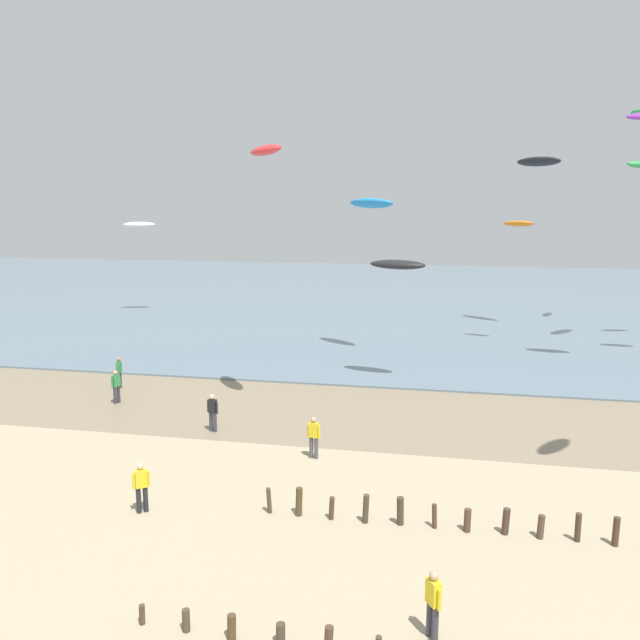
{
  "coord_description": "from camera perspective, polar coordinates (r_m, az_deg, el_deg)",
  "views": [
    {
      "loc": [
        6.79,
        -4.9,
        9.96
      ],
      "look_at": [
        3.44,
        12.57,
        6.63
      ],
      "focal_mm": 34.96,
      "sensor_mm": 36.0,
      "label": 1
    }
  ],
  "objects": [
    {
      "name": "wet_sand_strip",
      "position": [
        30.81,
        -2.49,
        -8.25
      ],
      "size": [
        120.0,
        8.94,
        0.01
      ],
      "primitive_type": "cube",
      "color": "#84755B",
      "rests_on": "ground"
    },
    {
      "name": "groyne_far",
      "position": [
        20.73,
        17.4,
        -17.3
      ],
      "size": [
        16.13,
        0.37,
        0.98
      ],
      "color": "#4C3C28",
      "rests_on": "ground"
    },
    {
      "name": "sea",
      "position": [
        68.88,
        5.1,
        2.29
      ],
      "size": [
        160.0,
        70.0,
        0.1
      ],
      "primitive_type": "cube",
      "color": "slate",
      "rests_on": "ground"
    },
    {
      "name": "kite_aloft_3",
      "position": [
        58.74,
        -16.22,
        8.4
      ],
      "size": [
        2.95,
        1.63,
        0.59
      ],
      "primitive_type": "ellipsoid",
      "rotation": [
        0.16,
        0.0,
        0.25
      ],
      "color": "white"
    },
    {
      "name": "kite_aloft_1",
      "position": [
        29.31,
        -5.01,
        15.23
      ],
      "size": [
        2.55,
        2.8,
        0.65
      ],
      "primitive_type": "ellipsoid",
      "rotation": [
        -0.24,
        0.0,
        2.26
      ],
      "color": "red"
    },
    {
      "name": "kite_aloft_7",
      "position": [
        51.65,
        19.37,
        13.52
      ],
      "size": [
        3.65,
        3.19,
        0.98
      ],
      "primitive_type": "ellipsoid",
      "rotation": [
        -0.4,
        0.0,
        5.64
      ],
      "color": "black"
    },
    {
      "name": "person_mid_beach",
      "position": [
        35.88,
        -17.91,
        -4.52
      ],
      "size": [
        0.29,
        0.56,
        1.71
      ],
      "color": "#383842",
      "rests_on": "ground"
    },
    {
      "name": "kite_aloft_5",
      "position": [
        40.57,
        4.7,
        10.61
      ],
      "size": [
        3.61,
        3.09,
        0.91
      ],
      "primitive_type": "ellipsoid",
      "rotation": [
        -0.34,
        0.0,
        5.66
      ],
      "color": "#2384D1"
    },
    {
      "name": "person_far_down_beach",
      "position": [
        25.01,
        -0.58,
        -10.58
      ],
      "size": [
        0.55,
        0.31,
        1.71
      ],
      "color": "#4C4C56",
      "rests_on": "ground"
    },
    {
      "name": "person_nearest_camera",
      "position": [
        28.18,
        -9.8,
        -8.27
      ],
      "size": [
        0.55,
        0.32,
        1.71
      ],
      "color": "#383842",
      "rests_on": "ground"
    },
    {
      "name": "kite_aloft_2",
      "position": [
        48.03,
        27.14,
        12.54
      ],
      "size": [
        2.54,
        2.83,
        0.56
      ],
      "primitive_type": "ellipsoid",
      "rotation": [
        -0.11,
        0.0,
        4.04
      ],
      "color": "green"
    },
    {
      "name": "kite_aloft_0",
      "position": [
        45.43,
        17.75,
        8.4
      ],
      "size": [
        2.13,
        1.19,
        0.58
      ],
      "primitive_type": "ellipsoid",
      "rotation": [
        -0.46,
        0.0,
        6.04
      ],
      "color": "orange"
    },
    {
      "name": "person_right_flank",
      "position": [
        33.21,
        -18.15,
        -5.73
      ],
      "size": [
        0.34,
        0.54,
        1.71
      ],
      "color": "#383842",
      "rests_on": "ground"
    },
    {
      "name": "person_by_waterline",
      "position": [
        21.75,
        -16.03,
        -14.39
      ],
      "size": [
        0.49,
        0.39,
        1.71
      ],
      "color": "#232328",
      "rests_on": "ground"
    },
    {
      "name": "kite_aloft_10",
      "position": [
        55.05,
        27.0,
        16.58
      ],
      "size": [
        1.61,
        2.56,
        0.59
      ],
      "primitive_type": "ellipsoid",
      "rotation": [
        0.29,
        0.0,
        4.37
      ],
      "color": "green"
    },
    {
      "name": "kite_aloft_9",
      "position": [
        34.39,
        7.11,
        5.06
      ],
      "size": [
        3.31,
        1.77,
        0.58
      ],
      "primitive_type": "ellipsoid",
      "rotation": [
        0.07,
        0.0,
        6.04
      ],
      "color": "black"
    },
    {
      "name": "person_left_flank",
      "position": [
        15.96,
        10.31,
        -24.08
      ],
      "size": [
        0.39,
        0.49,
        1.71
      ],
      "color": "#383842",
      "rests_on": "ground"
    }
  ]
}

